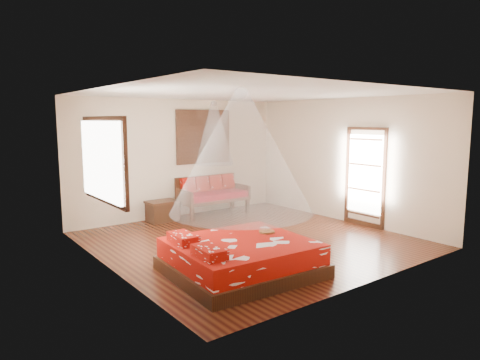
% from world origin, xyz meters
% --- Properties ---
extents(room, '(5.54, 5.54, 2.84)m').
position_xyz_m(room, '(0.00, 0.00, 1.40)').
color(room, black).
rests_on(room, ground).
extents(bed, '(2.19, 2.01, 0.64)m').
position_xyz_m(bed, '(-1.25, -1.33, 0.25)').
color(bed, black).
rests_on(bed, floor).
extents(daybed, '(1.73, 0.77, 0.94)m').
position_xyz_m(daybed, '(0.68, 2.38, 0.52)').
color(daybed, black).
rests_on(daybed, floor).
extents(storage_chest, '(0.70, 0.52, 0.48)m').
position_xyz_m(storage_chest, '(-0.63, 2.45, 0.24)').
color(storage_chest, black).
rests_on(storage_chest, floor).
extents(shutter_panel, '(1.52, 0.06, 1.32)m').
position_xyz_m(shutter_panel, '(0.68, 2.72, 1.90)').
color(shutter_panel, black).
rests_on(shutter_panel, wall_back).
extents(window_left, '(0.10, 1.74, 1.34)m').
position_xyz_m(window_left, '(-2.71, 0.20, 1.70)').
color(window_left, black).
rests_on(window_left, wall_left).
extents(glazed_door, '(0.08, 1.02, 2.16)m').
position_xyz_m(glazed_door, '(2.72, -0.60, 1.07)').
color(glazed_door, black).
rests_on(glazed_door, floor).
extents(wine_tray, '(0.26, 0.26, 0.21)m').
position_xyz_m(wine_tray, '(-0.59, -1.19, 0.56)').
color(wine_tray, brown).
rests_on(wine_tray, bed).
extents(mosquito_net_main, '(2.13, 2.13, 1.80)m').
position_xyz_m(mosquito_net_main, '(-1.23, -1.33, 1.85)').
color(mosquito_net_main, silver).
rests_on(mosquito_net_main, ceiling).
extents(mosquito_net_daybed, '(0.92, 0.92, 1.50)m').
position_xyz_m(mosquito_net_daybed, '(0.68, 2.25, 2.00)').
color(mosquito_net_daybed, silver).
rests_on(mosquito_net_daybed, ceiling).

